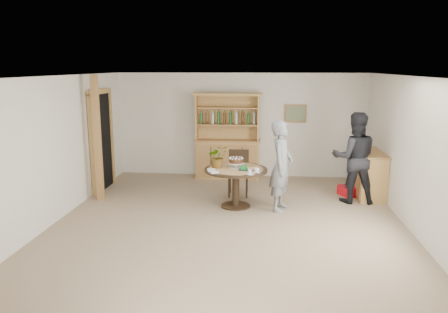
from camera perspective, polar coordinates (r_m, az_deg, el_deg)
ground at (r=7.53m, az=0.57°, el=-8.97°), size 7.00×7.00×0.00m
room_shell at (r=7.10m, az=0.62°, el=4.30°), size 6.04×7.04×2.52m
doorway at (r=9.80m, az=-15.73°, el=2.19°), size 0.13×1.10×2.18m
pine_post at (r=8.96m, az=-16.21°, el=2.22°), size 0.12×0.12×2.50m
hutch at (r=10.48m, az=0.46°, el=0.91°), size 1.62×0.54×2.04m
sideboard at (r=9.52m, az=18.34°, el=-2.15°), size 0.54×1.26×0.94m
dining_table at (r=8.31m, az=1.55°, el=-2.59°), size 1.20×1.20×0.76m
dining_chair at (r=9.13m, az=1.90°, el=-1.72°), size 0.43×0.43×0.95m
birthday_cake at (r=8.29m, az=1.59°, el=-0.64°), size 0.30×0.30×0.20m
flower_vase at (r=8.30m, az=-0.82°, el=-0.00°), size 0.47×0.44×0.42m
gift_tray at (r=8.13m, az=3.01°, el=-1.60°), size 0.30×0.20×0.08m
coffee_cup_a at (r=7.97m, az=4.29°, el=-1.80°), size 0.15×0.15×0.09m
coffee_cup_b at (r=7.81m, az=3.38°, el=-2.10°), size 0.15×0.15×0.08m
napkins at (r=8.00m, az=-1.53°, el=-1.89°), size 0.24×0.33×0.03m
teen_boy at (r=8.14m, az=7.49°, el=-1.22°), size 0.56×0.70×1.70m
adult_person at (r=8.92m, az=16.67°, el=-0.15°), size 0.88×0.69×1.79m
red_suitcase at (r=9.59m, az=16.68°, el=-4.23°), size 0.71×0.61×0.21m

